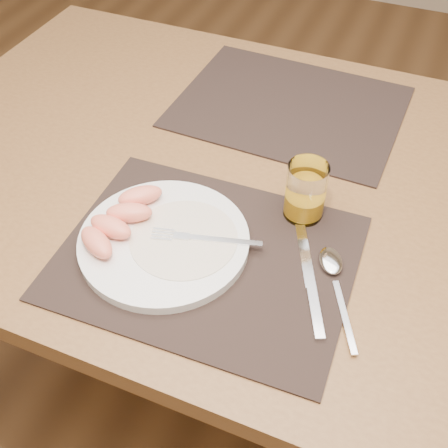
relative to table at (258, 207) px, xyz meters
The scene contains 11 objects.
ground 0.67m from the table, ahead, with size 5.00×5.00×0.00m, color brown.
table is the anchor object (origin of this frame).
placemat_near 0.24m from the table, 92.18° to the right, with size 0.45×0.35×0.00m, color black.
placemat_far 0.24m from the table, 94.34° to the left, with size 0.45×0.35×0.00m, color black.
plate 0.26m from the table, 109.80° to the right, with size 0.27×0.27×0.02m, color white.
plate_dressing 0.24m from the table, 103.31° to the right, with size 0.17×0.17×0.00m.
fork 0.23m from the table, 98.76° to the right, with size 0.17×0.06×0.00m.
knife 0.29m from the table, 53.97° to the right, with size 0.10×0.21×0.01m.
spoon 0.27m from the table, 44.08° to the right, with size 0.11×0.18×0.01m.
juice_glass 0.18m from the table, 35.14° to the right, with size 0.07×0.07×0.10m.
grapefruit_wedges 0.30m from the table, 124.58° to the right, with size 0.10×0.19×0.03m.
Camera 1 is at (0.24, -0.74, 1.42)m, focal length 45.00 mm.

